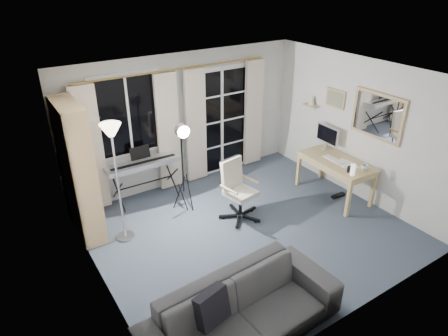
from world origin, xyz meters
The scene contains 17 objects.
floor centered at (0.00, 0.00, -0.01)m, with size 4.50×4.00×0.02m, color #3C4858.
window centered at (-1.05, 1.97, 1.50)m, with size 1.20×0.08×1.40m.
french_door centered at (0.75, 1.97, 1.03)m, with size 1.32×0.09×2.11m.
curtains centered at (-0.14, 1.88, 1.09)m, with size 3.60×0.07×2.13m.
bookshelf centered at (-2.13, 1.33, 0.98)m, with size 0.35×0.97×2.07m.
torchiere_lamp centered at (-1.68, 0.88, 1.47)m, with size 0.32×0.32×1.83m.
keyboard_piano centered at (-0.98, 1.70, 0.70)m, with size 1.27×0.63×0.92m.
studio_light centered at (-0.56, 1.03, 1.27)m, with size 0.29×0.32×1.58m.
office_chair centered at (0.07, 0.48, 0.58)m, with size 0.68×0.67×0.98m.
desk centered at (1.88, 0.05, 0.61)m, with size 0.70×1.32×0.70m.
monitor centered at (2.08, 0.50, 0.96)m, with size 0.17×0.50×0.44m.
desk_clutter centered at (1.82, -0.17, 0.55)m, with size 0.43×0.79×0.88m.
mug centered at (1.98, -0.45, 0.75)m, with size 0.11×0.09×0.11m, color silver.
wall_mirror centered at (2.22, -0.35, 1.55)m, with size 0.04×0.94×0.74m.
framed_print centered at (2.23, 0.55, 1.60)m, with size 0.03×0.42×0.32m.
wall_shelf centered at (2.16, 1.05, 1.41)m, with size 0.16×0.30×0.18m.
sofa centered at (-1.23, -1.55, 0.44)m, with size 2.29×0.78×0.88m.
Camera 1 is at (-3.10, -4.06, 3.69)m, focal length 32.00 mm.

